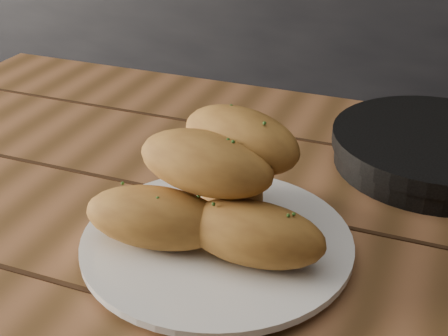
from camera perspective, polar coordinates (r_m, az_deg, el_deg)
counter at (r=1.92m, az=4.80°, el=7.29°), size 2.80×0.60×0.90m
plate at (r=0.66m, az=-0.64°, el=-6.93°), size 0.28×0.28×0.02m
bread_rolls at (r=0.63m, az=-0.70°, el=-1.90°), size 0.25×0.21×0.13m
skillet at (r=0.86m, az=18.93°, el=1.62°), size 0.40×0.27×0.05m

